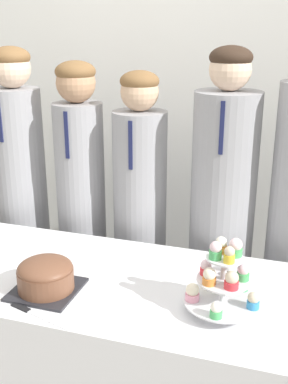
# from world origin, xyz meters

# --- Properties ---
(wall_back) EXTENTS (9.00, 0.06, 2.70)m
(wall_back) POSITION_xyz_m (0.00, 1.40, 1.35)
(wall_back) COLOR silver
(wall_back) RESTS_ON ground_plane
(table) EXTENTS (1.61, 0.71, 0.76)m
(table) POSITION_xyz_m (0.00, 0.35, 0.38)
(table) COLOR white
(table) RESTS_ON ground_plane
(round_cake) EXTENTS (0.24, 0.24, 0.13)m
(round_cake) POSITION_xyz_m (-0.11, 0.20, 0.83)
(round_cake) COLOR #232328
(round_cake) RESTS_ON table
(cake_knife) EXTENTS (0.26, 0.09, 0.01)m
(cake_knife) POSITION_xyz_m (-0.10, 0.06, 0.76)
(cake_knife) COLOR silver
(cake_knife) RESTS_ON table
(cupcake_stand) EXTENTS (0.26, 0.26, 0.27)m
(cupcake_stand) POSITION_xyz_m (0.52, 0.27, 0.89)
(cupcake_stand) COLOR silver
(cupcake_stand) RESTS_ON table
(student_0) EXTENTS (0.26, 0.27, 1.60)m
(student_0) POSITION_xyz_m (-0.64, 0.91, 0.78)
(student_0) COLOR #939399
(student_0) RESTS_ON ground_plane
(student_1) EXTENTS (0.24, 0.25, 1.54)m
(student_1) POSITION_xyz_m (-0.30, 0.91, 0.76)
(student_1) COLOR #939399
(student_1) RESTS_ON ground_plane
(student_2) EXTENTS (0.26, 0.26, 1.50)m
(student_2) POSITION_xyz_m (0.02, 0.91, 0.72)
(student_2) COLOR #939399
(student_2) RESTS_ON ground_plane
(student_3) EXTENTS (0.30, 0.30, 1.61)m
(student_3) POSITION_xyz_m (0.42, 0.91, 0.77)
(student_3) COLOR #939399
(student_3) RESTS_ON ground_plane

